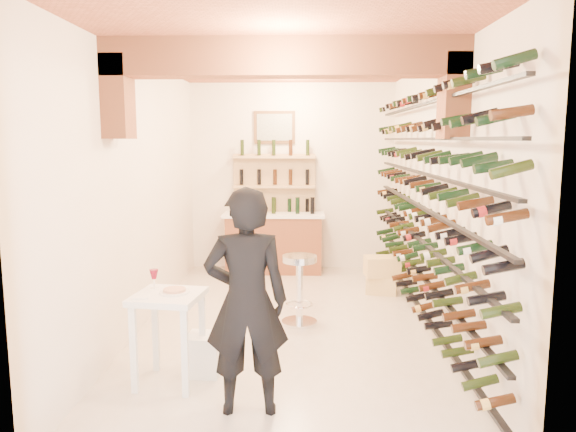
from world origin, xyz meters
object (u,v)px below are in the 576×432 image
Objects in this scene: tasting_table at (168,310)px; person at (246,302)px; wine_rack at (417,199)px; white_stool at (204,354)px; back_counter at (274,241)px; crate_lower at (382,285)px; chrome_barstool at (299,284)px.

person is at bearing -25.00° from tasting_table.
wine_rack reaches higher than white_stool.
back_counter is 4.35× the size of white_stool.
wine_rack reaches higher than back_counter.
wine_rack is 13.03× the size of crate_lower.
back_counter is 1.64× the size of tasting_table.
tasting_table is 0.95m from person.
white_stool is (-2.29, -1.40, -1.35)m from wine_rack.
wine_rack reaches higher than chrome_barstool.
tasting_table is (-0.75, -4.25, 0.17)m from back_counter.
crate_lower is (1.65, -1.26, -0.40)m from back_counter.
tasting_table is at bearing -128.69° from crate_lower.
wine_rack is 3.03× the size of person.
chrome_barstool is (0.91, 1.45, 0.30)m from white_stool.
tasting_table reaches higher than crate_lower.
back_counter is (-1.83, 2.65, -1.02)m from wine_rack.
wine_rack reaches higher than crate_lower.
back_counter is at bearing -94.61° from person.
tasting_table is 2.05m from chrome_barstool.
tasting_table is at bearing -144.87° from white_stool.
chrome_barstool is 1.83m from crate_lower.
white_stool is at bearing -148.53° from wine_rack.
wine_rack is 5.50× the size of tasting_table.
wine_rack is 3.35× the size of back_counter.
back_counter is 4.77m from person.
crate_lower is (2.11, 2.79, -0.06)m from white_stool.
white_stool is 3.50m from crate_lower.
wine_rack is at bearing -135.53° from person.
white_stool is at bearing -122.01° from chrome_barstool.
white_stool is (0.28, 0.20, -0.51)m from tasting_table.
wine_rack is 2.84m from person.
chrome_barstool is at bearing -131.99° from crate_lower.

